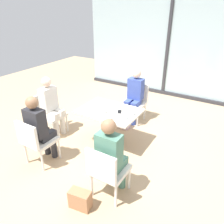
% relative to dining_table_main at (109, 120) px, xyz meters
% --- Properties ---
extents(ground_plane, '(12.00, 12.00, 0.00)m').
position_rel_dining_table_main_xyz_m(ground_plane, '(0.00, 0.00, -0.52)').
color(ground_plane, tan).
extents(window_wall_backdrop, '(5.24, 0.10, 2.70)m').
position_rel_dining_table_main_xyz_m(window_wall_backdrop, '(0.00, 3.20, 0.69)').
color(window_wall_backdrop, '#A0B7BC').
rests_on(window_wall_backdrop, ground_plane).
extents(dining_table_main, '(1.13, 0.81, 0.73)m').
position_rel_dining_table_main_xyz_m(dining_table_main, '(0.00, 0.00, 0.00)').
color(dining_table_main, silver).
rests_on(dining_table_main, ground_plane).
extents(chair_front_right, '(0.46, 0.50, 0.87)m').
position_rel_dining_table_main_xyz_m(chair_front_right, '(0.71, -1.19, -0.03)').
color(chair_front_right, silver).
rests_on(chair_front_right, ground_plane).
extents(chair_side_end, '(0.50, 0.46, 0.87)m').
position_rel_dining_table_main_xyz_m(chair_side_end, '(-1.33, -0.31, -0.03)').
color(chair_side_end, silver).
rests_on(chair_side_end, ground_plane).
extents(chair_near_window, '(0.46, 0.51, 0.87)m').
position_rel_dining_table_main_xyz_m(chair_near_window, '(0.00, 1.19, -0.03)').
color(chair_near_window, silver).
rests_on(chair_near_window, ground_plane).
extents(chair_front_left, '(0.46, 0.50, 0.87)m').
position_rel_dining_table_main_xyz_m(chair_front_left, '(-0.71, -1.19, -0.03)').
color(chair_front_left, silver).
rests_on(chair_front_left, ground_plane).
extents(person_front_right, '(0.34, 0.39, 1.26)m').
position_rel_dining_table_main_xyz_m(person_front_right, '(0.71, -1.08, 0.18)').
color(person_front_right, '#4C7F6B').
rests_on(person_front_right, ground_plane).
extents(person_side_end, '(0.39, 0.34, 1.26)m').
position_rel_dining_table_main_xyz_m(person_side_end, '(-1.22, -0.31, 0.18)').
color(person_side_end, silver).
rests_on(person_side_end, ground_plane).
extents(person_near_window, '(0.34, 0.39, 1.26)m').
position_rel_dining_table_main_xyz_m(person_near_window, '(-0.00, 1.08, 0.18)').
color(person_near_window, '#384C9E').
rests_on(person_near_window, ground_plane).
extents(person_front_left, '(0.34, 0.39, 1.26)m').
position_rel_dining_table_main_xyz_m(person_front_left, '(-0.71, -1.08, 0.18)').
color(person_front_left, '#28282D').
rests_on(person_front_left, ground_plane).
extents(wine_glass_0, '(0.07, 0.07, 0.18)m').
position_rel_dining_table_main_xyz_m(wine_glass_0, '(0.47, 0.05, 0.34)').
color(wine_glass_0, silver).
rests_on(wine_glass_0, dining_table_main).
extents(wine_glass_1, '(0.07, 0.07, 0.18)m').
position_rel_dining_table_main_xyz_m(wine_glass_1, '(0.43, -0.13, 0.34)').
color(wine_glass_1, silver).
rests_on(wine_glass_1, dining_table_main).
extents(wine_glass_2, '(0.07, 0.07, 0.18)m').
position_rel_dining_table_main_xyz_m(wine_glass_2, '(-0.02, -0.16, 0.34)').
color(wine_glass_2, silver).
rests_on(wine_glass_2, dining_table_main).
extents(wine_glass_3, '(0.07, 0.07, 0.18)m').
position_rel_dining_table_main_xyz_m(wine_glass_3, '(-0.25, 0.00, 0.34)').
color(wine_glass_3, silver).
rests_on(wine_glass_3, dining_table_main).
extents(wine_glass_4, '(0.07, 0.07, 0.18)m').
position_rel_dining_table_main_xyz_m(wine_glass_4, '(0.22, -0.32, 0.34)').
color(wine_glass_4, silver).
rests_on(wine_glass_4, dining_table_main).
extents(coffee_cup, '(0.08, 0.08, 0.09)m').
position_rel_dining_table_main_xyz_m(coffee_cup, '(-0.14, 0.11, 0.25)').
color(coffee_cup, white).
rests_on(coffee_cup, dining_table_main).
extents(cell_phone_on_table, '(0.13, 0.16, 0.01)m').
position_rel_dining_table_main_xyz_m(cell_phone_on_table, '(0.20, 0.04, 0.21)').
color(cell_phone_on_table, black).
rests_on(cell_phone_on_table, dining_table_main).
extents(handbag_0, '(0.32, 0.20, 0.28)m').
position_rel_dining_table_main_xyz_m(handbag_0, '(0.49, -1.55, -0.38)').
color(handbag_0, '#A3704C').
rests_on(handbag_0, ground_plane).
extents(handbag_1, '(0.34, 0.26, 0.28)m').
position_rel_dining_table_main_xyz_m(handbag_1, '(-1.29, -0.73, -0.38)').
color(handbag_1, '#A3704C').
rests_on(handbag_1, ground_plane).
extents(handbag_2, '(0.31, 0.18, 0.28)m').
position_rel_dining_table_main_xyz_m(handbag_2, '(-0.05, 0.67, -0.38)').
color(handbag_2, beige).
rests_on(handbag_2, ground_plane).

